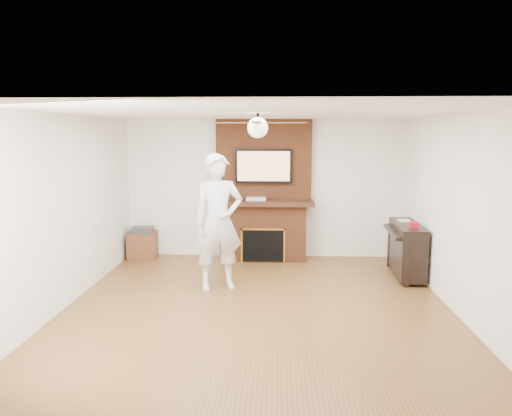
{
  "coord_description": "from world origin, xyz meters",
  "views": [
    {
      "loc": [
        0.26,
        -6.29,
        2.25
      ],
      "look_at": [
        -0.06,
        0.9,
        1.17
      ],
      "focal_mm": 35.0,
      "sensor_mm": 36.0,
      "label": 1
    }
  ],
  "objects_px": {
    "fireplace": "(264,204)",
    "person": "(218,222)",
    "piano": "(406,248)",
    "side_table": "(143,244)"
  },
  "relations": [
    {
      "from": "person",
      "to": "fireplace",
      "type": "bearing_deg",
      "value": 51.3
    },
    {
      "from": "side_table",
      "to": "piano",
      "type": "distance_m",
      "value": 4.6
    },
    {
      "from": "person",
      "to": "side_table",
      "type": "relative_size",
      "value": 3.46
    },
    {
      "from": "person",
      "to": "piano",
      "type": "height_order",
      "value": "person"
    },
    {
      "from": "piano",
      "to": "fireplace",
      "type": "bearing_deg",
      "value": 159.08
    },
    {
      "from": "fireplace",
      "to": "person",
      "type": "relative_size",
      "value": 1.27
    },
    {
      "from": "person",
      "to": "side_table",
      "type": "bearing_deg",
      "value": 112.67
    },
    {
      "from": "side_table",
      "to": "fireplace",
      "type": "bearing_deg",
      "value": -4.09
    },
    {
      "from": "piano",
      "to": "side_table",
      "type": "bearing_deg",
      "value": 171.19
    },
    {
      "from": "person",
      "to": "piano",
      "type": "xyz_separation_m",
      "value": [
        2.89,
        0.76,
        -0.53
      ]
    }
  ]
}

